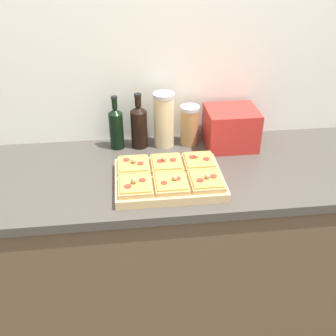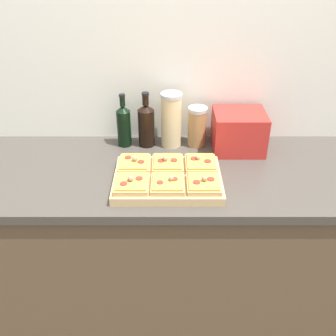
{
  "view_description": "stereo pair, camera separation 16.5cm",
  "coord_description": "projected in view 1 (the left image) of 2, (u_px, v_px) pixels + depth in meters",
  "views": [
    {
      "loc": [
        -0.19,
        -1.16,
        1.82
      ],
      "look_at": [
        -0.03,
        0.24,
        0.95
      ],
      "focal_mm": 42.0,
      "sensor_mm": 36.0,
      "label": 1
    },
    {
      "loc": [
        -0.03,
        -1.17,
        1.82
      ],
      "look_at": [
        -0.03,
        0.24,
        0.95
      ],
      "focal_mm": 42.0,
      "sensor_mm": 36.0,
      "label": 2
    }
  ],
  "objects": [
    {
      "name": "pizza_slice_front_left",
      "position": [
        135.0,
        186.0,
        1.55
      ],
      "size": [
        0.13,
        0.15,
        0.05
      ],
      "color": "tan",
      "rests_on": "cutting_board"
    },
    {
      "name": "olive_oil_bottle",
      "position": [
        116.0,
        127.0,
        1.87
      ],
      "size": [
        0.07,
        0.07,
        0.26
      ],
      "color": "black",
      "rests_on": "kitchen_counter"
    },
    {
      "name": "pizza_slice_back_center",
      "position": [
        167.0,
        163.0,
        1.69
      ],
      "size": [
        0.13,
        0.15,
        0.05
      ],
      "color": "tan",
      "rests_on": "cutting_board"
    },
    {
      "name": "grain_jar_tall",
      "position": [
        164.0,
        120.0,
        1.88
      ],
      "size": [
        0.1,
        0.1,
        0.27
      ],
      "color": "beige",
      "rests_on": "kitchen_counter"
    },
    {
      "name": "wine_bottle",
      "position": [
        139.0,
        125.0,
        1.88
      ],
      "size": [
        0.08,
        0.08,
        0.27
      ],
      "color": "black",
      "rests_on": "kitchen_counter"
    },
    {
      "name": "pizza_slice_front_right",
      "position": [
        206.0,
        181.0,
        1.58
      ],
      "size": [
        0.13,
        0.15,
        0.05
      ],
      "color": "tan",
      "rests_on": "cutting_board"
    },
    {
      "name": "wall_back",
      "position": [
        163.0,
        67.0,
        1.86
      ],
      "size": [
        6.0,
        0.06,
        2.5
      ],
      "color": "silver",
      "rests_on": "ground_plane"
    },
    {
      "name": "kitchen_counter",
      "position": [
        172.0,
        244.0,
        1.98
      ],
      "size": [
        2.63,
        0.67,
        0.89
      ],
      "color": "brown",
      "rests_on": "ground_plane"
    },
    {
      "name": "toaster_oven",
      "position": [
        231.0,
        128.0,
        1.89
      ],
      "size": [
        0.27,
        0.21,
        0.19
      ],
      "color": "red",
      "rests_on": "kitchen_counter"
    },
    {
      "name": "cutting_board",
      "position": [
        169.0,
        180.0,
        1.65
      ],
      "size": [
        0.45,
        0.33,
        0.04
      ],
      "primitive_type": "cube",
      "color": "tan",
      "rests_on": "kitchen_counter"
    },
    {
      "name": "grain_jar_short",
      "position": [
        190.0,
        125.0,
        1.91
      ],
      "size": [
        0.09,
        0.09,
        0.2
      ],
      "color": "#AD7F4C",
      "rests_on": "kitchen_counter"
    },
    {
      "name": "pizza_slice_back_left",
      "position": [
        134.0,
        165.0,
        1.68
      ],
      "size": [
        0.13,
        0.15,
        0.05
      ],
      "color": "tan",
      "rests_on": "cutting_board"
    },
    {
      "name": "pizza_slice_front_center",
      "position": [
        171.0,
        183.0,
        1.56
      ],
      "size": [
        0.13,
        0.15,
        0.05
      ],
      "color": "tan",
      "rests_on": "cutting_board"
    },
    {
      "name": "pizza_slice_back_right",
      "position": [
        199.0,
        161.0,
        1.71
      ],
      "size": [
        0.13,
        0.15,
        0.05
      ],
      "color": "tan",
      "rests_on": "cutting_board"
    }
  ]
}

